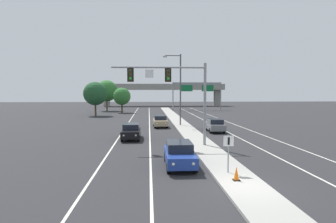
# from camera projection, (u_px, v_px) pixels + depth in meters

# --- Properties ---
(ground_plane) EXTENTS (260.00, 260.00, 0.00)m
(ground_plane) POSITION_uv_depth(u_px,v_px,m) (246.00, 189.00, 14.22)
(ground_plane) COLOR #28282B
(median_island) EXTENTS (2.40, 110.00, 0.15)m
(median_island) POSITION_uv_depth(u_px,v_px,m) (192.00, 134.00, 32.13)
(median_island) COLOR #9E9B93
(median_island) RESTS_ON ground
(lane_stripe_oncoming_center) EXTENTS (0.14, 100.00, 0.01)m
(lane_stripe_oncoming_center) POSITION_uv_depth(u_px,v_px,m) (150.00, 128.00, 38.79)
(lane_stripe_oncoming_center) COLOR silver
(lane_stripe_oncoming_center) RESTS_ON ground
(lane_stripe_receding_center) EXTENTS (0.14, 100.00, 0.01)m
(lane_stripe_receding_center) POSITION_uv_depth(u_px,v_px,m) (218.00, 127.00, 39.42)
(lane_stripe_receding_center) COLOR silver
(lane_stripe_receding_center) RESTS_ON ground
(edge_stripe_left) EXTENTS (0.14, 100.00, 0.01)m
(edge_stripe_left) POSITION_uv_depth(u_px,v_px,m) (125.00, 128.00, 38.57)
(edge_stripe_left) COLOR silver
(edge_stripe_left) RESTS_ON ground
(edge_stripe_right) EXTENTS (0.14, 100.00, 0.01)m
(edge_stripe_right) POSITION_uv_depth(u_px,v_px,m) (241.00, 127.00, 39.64)
(edge_stripe_right) COLOR silver
(edge_stripe_right) RESTS_ON ground
(overhead_signal_mast) EXTENTS (8.23, 0.44, 7.20)m
(overhead_signal_mast) POSITION_uv_depth(u_px,v_px,m) (175.00, 86.00, 24.78)
(overhead_signal_mast) COLOR gray
(overhead_signal_mast) RESTS_ON median_island
(median_sign_post) EXTENTS (0.60, 0.10, 2.20)m
(median_sign_post) POSITION_uv_depth(u_px,v_px,m) (228.00, 148.00, 16.46)
(median_sign_post) COLOR gray
(median_sign_post) RESTS_ON median_island
(street_lamp_median) EXTENTS (2.58, 0.28, 10.00)m
(street_lamp_median) POSITION_uv_depth(u_px,v_px,m) (179.00, 85.00, 40.35)
(street_lamp_median) COLOR #4C4C51
(street_lamp_median) RESTS_ON median_island
(car_oncoming_blue) EXTENTS (1.84, 4.48, 1.58)m
(car_oncoming_blue) POSITION_uv_depth(u_px,v_px,m) (179.00, 154.00, 18.46)
(car_oncoming_blue) COLOR navy
(car_oncoming_blue) RESTS_ON ground
(car_oncoming_black) EXTENTS (1.83, 4.47, 1.58)m
(car_oncoming_black) POSITION_uv_depth(u_px,v_px,m) (131.00, 131.00, 29.24)
(car_oncoming_black) COLOR black
(car_oncoming_black) RESTS_ON ground
(car_oncoming_tan) EXTENTS (1.92, 4.51, 1.58)m
(car_oncoming_tan) POSITION_uv_depth(u_px,v_px,m) (160.00, 121.00, 39.48)
(car_oncoming_tan) COLOR tan
(car_oncoming_tan) RESTS_ON ground
(car_receding_grey) EXTENTS (1.88, 4.49, 1.58)m
(car_receding_grey) POSITION_uv_depth(u_px,v_px,m) (215.00, 125.00, 34.70)
(car_receding_grey) COLOR slate
(car_receding_grey) RESTS_ON ground
(traffic_cone_median_nose) EXTENTS (0.36, 0.36, 0.74)m
(traffic_cone_median_nose) POSITION_uv_depth(u_px,v_px,m) (236.00, 174.00, 15.06)
(traffic_cone_median_nose) COLOR black
(traffic_cone_median_nose) RESTS_ON median_island
(highway_sign_gantry) EXTENTS (13.28, 0.42, 7.50)m
(highway_sign_gantry) POSITION_uv_depth(u_px,v_px,m) (197.00, 87.00, 76.69)
(highway_sign_gantry) COLOR gray
(highway_sign_gantry) RESTS_ON ground
(overpass_bridge) EXTENTS (42.40, 6.40, 7.65)m
(overpass_bridge) POSITION_uv_depth(u_px,v_px,m) (163.00, 89.00, 98.90)
(overpass_bridge) COLOR gray
(overpass_bridge) RESTS_ON ground
(tree_far_left_c) EXTENTS (4.80, 4.80, 6.94)m
(tree_far_left_c) POSITION_uv_depth(u_px,v_px,m) (95.00, 94.00, 58.02)
(tree_far_left_c) COLOR #4C3823
(tree_far_left_c) RESTS_ON ground
(tree_far_left_a) EXTENTS (5.48, 5.48, 7.92)m
(tree_far_left_a) POSITION_uv_depth(u_px,v_px,m) (107.00, 91.00, 73.27)
(tree_far_left_a) COLOR #4C3823
(tree_far_left_a) RESTS_ON ground
(tree_far_left_b) EXTENTS (4.07, 4.07, 5.89)m
(tree_far_left_b) POSITION_uv_depth(u_px,v_px,m) (122.00, 96.00, 66.67)
(tree_far_left_b) COLOR #4C3823
(tree_far_left_b) RESTS_ON ground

